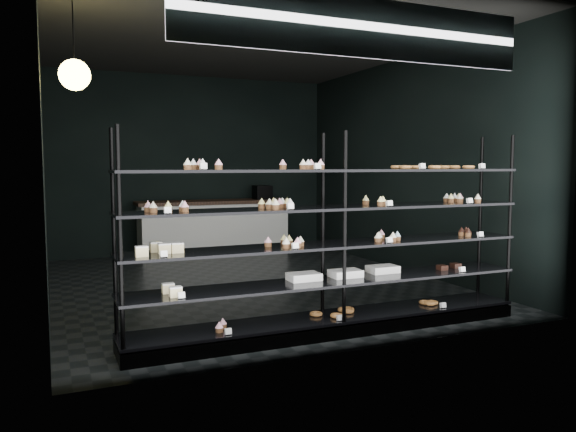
{
  "coord_description": "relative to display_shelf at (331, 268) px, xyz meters",
  "views": [
    {
      "loc": [
        -2.48,
        -7.12,
        1.6
      ],
      "look_at": [
        -0.23,
        -1.9,
        1.08
      ],
      "focal_mm": 35.0,
      "sensor_mm": 36.0,
      "label": 1
    }
  ],
  "objects": [
    {
      "name": "room",
      "position": [
        0.03,
        2.45,
        0.97
      ],
      "size": [
        5.01,
        6.01,
        3.2
      ],
      "color": "black",
      "rests_on": "ground"
    },
    {
      "name": "signage",
      "position": [
        0.03,
        -0.48,
        2.12
      ],
      "size": [
        3.3,
        0.05,
        0.5
      ],
      "color": "#0D1343",
      "rests_on": "room"
    },
    {
      "name": "service_counter",
      "position": [
        0.27,
        4.95,
        -0.13
      ],
      "size": [
        2.7,
        0.65,
        1.23
      ],
      "color": "silver",
      "rests_on": "room"
    },
    {
      "name": "pendant_lamp",
      "position": [
        -2.17,
        1.08,
        1.82
      ],
      "size": [
        0.29,
        0.29,
        0.88
      ],
      "color": "black",
      "rests_on": "room"
    },
    {
      "name": "display_shelf",
      "position": [
        0.0,
        0.0,
        0.0
      ],
      "size": [
        4.0,
        0.5,
        1.91
      ],
      "color": "black",
      "rests_on": "room"
    }
  ]
}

